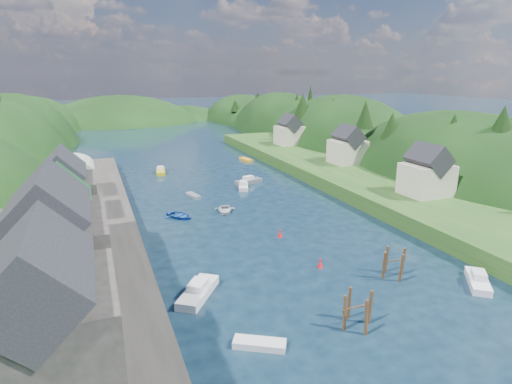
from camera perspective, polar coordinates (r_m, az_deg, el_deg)
name	(u,v)px	position (r m, az deg, el deg)	size (l,w,h in m)	color
ground	(216,184)	(86.02, -5.30, 1.13)	(600.00, 600.00, 0.00)	black
hillside_right	(341,174)	(128.30, 11.25, 2.34)	(36.00, 245.56, 48.00)	black
far_hills	(146,144)	(208.09, -14.44, 6.25)	(103.00, 68.00, 44.00)	black
hill_trees	(200,120)	(97.37, -7.48, 9.45)	(91.59, 153.34, 12.44)	black
quay_left	(90,254)	(54.24, -21.26, -7.68)	(12.00, 110.00, 2.00)	#2D2B28
terrace_left_grass	(23,261)	(54.78, -28.67, -8.07)	(12.00, 110.00, 2.50)	#234719
quayside_buildings	(59,252)	(39.47, -24.84, -7.29)	(8.00, 35.84, 12.90)	#2D2B28
boat_sheds	(72,182)	(71.15, -23.37, 1.18)	(7.00, 21.00, 7.50)	#2D2D30
terrace_right	(351,178)	(87.16, 12.58, 1.82)	(16.00, 120.00, 2.40)	#234719
right_bank_cottages	(343,147)	(94.68, 11.50, 5.84)	(9.00, 59.24, 8.41)	beige
piling_cluster_near	(357,313)	(39.69, 13.35, -15.38)	(3.13, 2.93, 3.76)	#382314
piling_cluster_far	(393,266)	(49.34, 17.85, -9.32)	(2.98, 2.81, 3.74)	#382314
channel_buoy_near	(320,263)	(49.99, 8.55, -9.39)	(0.70, 0.70, 1.10)	#B50E18
channel_buoy_far	(280,234)	(58.14, 3.23, -5.56)	(0.70, 0.70, 1.10)	#B50E18
moored_boats	(251,220)	(63.14, -0.61, -3.79)	(33.20, 85.78, 1.75)	#1C489A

